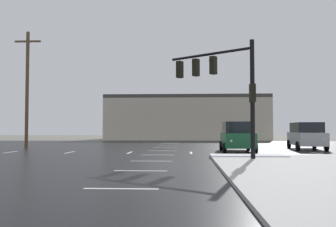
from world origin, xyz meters
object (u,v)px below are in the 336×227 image
at_px(traffic_signal_mast, 223,79).
at_px(suv_silver, 306,135).
at_px(utility_pole_far, 27,87).
at_px(suv_green, 237,136).

bearing_deg(traffic_signal_mast, suv_silver, -92.57).
distance_m(traffic_signal_mast, utility_pole_far, 18.43).
relative_size(traffic_signal_mast, suv_green, 1.20).
height_order(suv_silver, suv_green, same).
bearing_deg(suv_green, suv_silver, 118.70).
bearing_deg(suv_silver, suv_green, -57.89).
xyz_separation_m(traffic_signal_mast, suv_silver, (7.14, 9.01, -3.08)).
xyz_separation_m(traffic_signal_mast, suv_green, (1.55, 6.14, -3.08)).
distance_m(suv_silver, suv_green, 6.28).
height_order(traffic_signal_mast, utility_pole_far, utility_pole_far).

